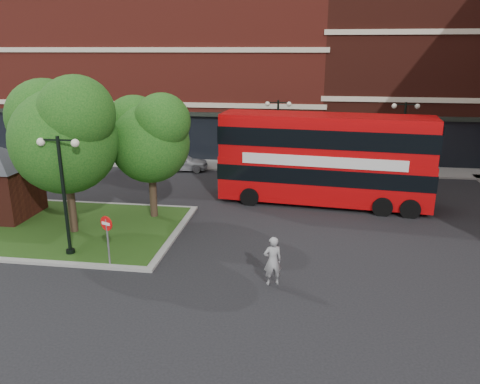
% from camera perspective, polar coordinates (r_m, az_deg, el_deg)
% --- Properties ---
extents(ground, '(120.00, 120.00, 0.00)m').
position_cam_1_polar(ground, '(18.64, -4.87, -9.06)').
color(ground, black).
rests_on(ground, ground).
extents(pavement_far, '(44.00, 3.00, 0.12)m').
position_cam_1_polar(pavement_far, '(34.00, 1.34, 3.22)').
color(pavement_far, slate).
rests_on(pavement_far, ground).
extents(terrace_far_left, '(26.00, 12.00, 14.00)m').
position_cam_1_polar(terrace_far_left, '(42.02, -8.58, 15.25)').
color(terrace_far_left, maroon).
rests_on(terrace_far_left, ground).
extents(terrace_far_right, '(18.00, 12.00, 16.00)m').
position_cam_1_polar(terrace_far_right, '(41.52, 23.15, 15.49)').
color(terrace_far_right, '#471911').
rests_on(terrace_far_right, ground).
extents(traffic_island, '(12.60, 7.60, 0.15)m').
position_cam_1_polar(traffic_island, '(24.08, -22.14, -3.96)').
color(traffic_island, gray).
rests_on(traffic_island, ground).
extents(tree_island_west, '(5.40, 4.71, 7.21)m').
position_cam_1_polar(tree_island_west, '(21.86, -20.86, 7.02)').
color(tree_island_west, '#2D2116').
rests_on(tree_island_west, ground).
extents(tree_island_east, '(4.46, 3.90, 6.29)m').
position_cam_1_polar(tree_island_east, '(22.96, -11.08, 6.85)').
color(tree_island_east, '#2D2116').
rests_on(tree_island_east, ground).
extents(lamp_island, '(1.72, 0.36, 5.00)m').
position_cam_1_polar(lamp_island, '(19.73, -20.72, 0.17)').
color(lamp_island, black).
rests_on(lamp_island, ground).
extents(lamp_far_left, '(1.72, 0.36, 5.00)m').
position_cam_1_polar(lamp_far_left, '(31.30, 4.60, 7.14)').
color(lamp_far_left, black).
rests_on(lamp_far_left, ground).
extents(lamp_far_right, '(1.72, 0.36, 5.00)m').
position_cam_1_polar(lamp_far_right, '(31.82, 19.22, 6.42)').
color(lamp_far_right, black).
rests_on(lamp_far_right, ground).
extents(bus, '(11.42, 3.67, 4.28)m').
position_cam_1_polar(bus, '(25.54, 10.26, 4.63)').
color(bus, '#B50709').
rests_on(bus, ground).
extents(woman, '(0.78, 0.64, 1.84)m').
position_cam_1_polar(woman, '(16.95, 4.00, -8.37)').
color(woman, gray).
rests_on(woman, ground).
extents(car_silver, '(3.94, 1.90, 1.30)m').
position_cam_1_polar(car_silver, '(33.00, -7.30, 3.71)').
color(car_silver, '#A1A2A8').
rests_on(car_silver, ground).
extents(car_white, '(4.20, 1.72, 1.36)m').
position_cam_1_polar(car_white, '(31.98, 15.94, 2.81)').
color(car_white, silver).
rests_on(car_white, ground).
extents(no_entry_sign, '(0.55, 0.27, 2.10)m').
position_cam_1_polar(no_entry_sign, '(18.68, -15.90, -4.60)').
color(no_entry_sign, slate).
rests_on(no_entry_sign, ground).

